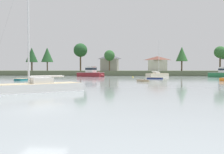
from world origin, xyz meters
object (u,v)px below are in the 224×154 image
object	(u,v)px
dinghy_navy	(155,78)
mooring_buoy_yellow	(133,77)
sailboat_white	(37,89)
sailboat_cream	(157,76)
dinghy_teal	(23,80)
dinghy_sand	(143,81)
cruiser_maroon	(93,74)

from	to	relation	value
dinghy_navy	mooring_buoy_yellow	xyz separation A→B (m)	(-5.60, 12.90, -0.07)
sailboat_white	sailboat_cream	distance (m)	61.73
dinghy_teal	mooring_buoy_yellow	bearing A→B (deg)	48.59
dinghy_sand	dinghy_teal	world-z (taller)	dinghy_teal
sailboat_cream	dinghy_teal	xyz separation A→B (m)	(-29.59, -34.70, -0.11)
dinghy_teal	mooring_buoy_yellow	xyz separation A→B (m)	(21.81, 24.73, -0.08)
cruiser_maroon	sailboat_cream	size ratio (longest dim) A/B	0.83
dinghy_teal	dinghy_navy	bearing A→B (deg)	23.34
sailboat_cream	dinghy_teal	distance (m)	45.60
sailboat_cream	mooring_buoy_yellow	bearing A→B (deg)	-127.97
dinghy_sand	mooring_buoy_yellow	world-z (taller)	dinghy_sand
cruiser_maroon	sailboat_cream	xyz separation A→B (m)	(20.49, 6.07, -0.46)
dinghy_sand	dinghy_teal	bearing A→B (deg)	173.95
sailboat_white	dinghy_sand	world-z (taller)	sailboat_white
cruiser_maroon	sailboat_white	world-z (taller)	sailboat_white
sailboat_cream	dinghy_sand	distance (m)	37.65
dinghy_navy	sailboat_cream	bearing A→B (deg)	84.54
sailboat_cream	mooring_buoy_yellow	xyz separation A→B (m)	(-7.78, -9.97, -0.19)
sailboat_white	dinghy_teal	xyz separation A→B (m)	(-13.52, 24.90, -0.13)
mooring_buoy_yellow	sailboat_cream	bearing A→B (deg)	52.03
sailboat_cream	dinghy_sand	xyz separation A→B (m)	(-5.25, -37.28, -0.14)
sailboat_white	dinghy_teal	world-z (taller)	sailboat_white
dinghy_navy	cruiser_maroon	bearing A→B (deg)	137.45
sailboat_white	dinghy_navy	bearing A→B (deg)	69.29
sailboat_white	mooring_buoy_yellow	distance (m)	50.32
sailboat_cream	dinghy_navy	size ratio (longest dim) A/B	3.00
cruiser_maroon	dinghy_navy	bearing A→B (deg)	-42.55
sailboat_cream	mooring_buoy_yellow	distance (m)	12.65
dinghy_sand	mooring_buoy_yellow	xyz separation A→B (m)	(-2.53, 27.31, -0.05)
dinghy_sand	dinghy_teal	xyz separation A→B (m)	(-24.34, 2.58, 0.03)
sailboat_cream	dinghy_navy	xyz separation A→B (m)	(-2.19, -22.87, -0.12)
sailboat_white	dinghy_sand	bearing A→B (deg)	64.13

